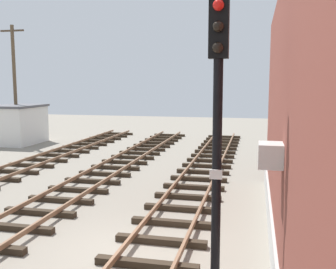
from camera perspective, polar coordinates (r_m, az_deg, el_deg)
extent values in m
plane|color=gray|center=(10.50, -5.83, -16.73)|extent=(80.00, 80.00, 0.00)
cube|color=#2D2319|center=(9.67, -3.15, -18.34)|extent=(2.50, 0.24, 0.18)
cube|color=#2D2319|center=(10.91, -1.06, -15.22)|extent=(2.50, 0.24, 0.18)
cube|color=#2D2319|center=(12.19, 0.55, -12.73)|extent=(2.50, 0.24, 0.18)
cube|color=#2D2319|center=(13.49, 1.83, -10.71)|extent=(2.50, 0.24, 0.18)
cube|color=#2D2319|center=(14.81, 2.87, -9.04)|extent=(2.50, 0.24, 0.18)
cube|color=#2D2319|center=(16.14, 3.73, -7.64)|extent=(2.50, 0.24, 0.18)
cube|color=#2D2319|center=(17.49, 4.46, -6.46)|extent=(2.50, 0.24, 0.18)
cube|color=#2D2319|center=(18.85, 5.08, -5.45)|extent=(2.50, 0.24, 0.18)
cube|color=#2D2319|center=(20.21, 5.61, -4.57)|extent=(2.50, 0.24, 0.18)
cube|color=#2D2319|center=(21.58, 6.08, -3.80)|extent=(2.50, 0.24, 0.18)
cube|color=#2D2319|center=(22.95, 6.49, -3.12)|extent=(2.50, 0.24, 0.18)
cube|color=#2D2319|center=(24.33, 6.85, -2.52)|extent=(2.50, 0.24, 0.18)
cube|color=#2D2319|center=(25.71, 7.17, -1.99)|extent=(2.50, 0.24, 0.18)
cube|color=#2D2319|center=(27.09, 7.46, -1.51)|extent=(2.50, 0.24, 0.18)
cube|color=#2D2319|center=(28.48, 7.72, -1.07)|extent=(2.50, 0.24, 0.18)
cube|color=#2D2319|center=(29.86, 7.96, -0.68)|extent=(2.50, 0.24, 0.18)
cube|color=#2D2319|center=(31.25, 8.18, -0.32)|extent=(2.50, 0.24, 0.18)
cube|color=brown|center=(10.41, -6.02, -15.45)|extent=(0.08, 45.02, 0.14)
cube|color=brown|center=(10.08, 2.09, -16.23)|extent=(0.08, 45.02, 0.14)
cube|color=#2D2319|center=(12.64, -21.43, -12.50)|extent=(2.50, 0.24, 0.18)
cube|color=#2D2319|center=(13.76, -18.10, -10.71)|extent=(2.50, 0.24, 0.18)
cube|color=#2D2319|center=(14.92, -15.31, -9.17)|extent=(2.50, 0.24, 0.18)
cube|color=#2D2319|center=(16.13, -12.95, -7.84)|extent=(2.50, 0.24, 0.18)
cube|color=#2D2319|center=(17.36, -10.94, -6.68)|extent=(2.50, 0.24, 0.18)
cube|color=#2D2319|center=(18.62, -9.20, -5.67)|extent=(2.50, 0.24, 0.18)
cube|color=#2D2319|center=(19.90, -7.69, -4.79)|extent=(2.50, 0.24, 0.18)
cube|color=#2D2319|center=(21.20, -6.36, -4.01)|extent=(2.50, 0.24, 0.18)
cube|color=#2D2319|center=(22.50, -5.19, -3.32)|extent=(2.50, 0.24, 0.18)
cube|color=#2D2319|center=(23.82, -4.16, -2.70)|extent=(2.50, 0.24, 0.18)
cube|color=#2D2319|center=(25.15, -3.23, -2.15)|extent=(2.50, 0.24, 0.18)
cube|color=#2D2319|center=(26.49, -2.39, -1.65)|extent=(2.50, 0.24, 0.18)
cube|color=#2D2319|center=(27.83, -1.64, -1.21)|extent=(2.50, 0.24, 0.18)
cube|color=#2D2319|center=(29.18, -0.96, -0.80)|extent=(2.50, 0.24, 0.18)
cube|color=#2D2319|center=(30.54, -0.33, -0.43)|extent=(2.50, 0.24, 0.18)
cube|color=#2D2319|center=(31.90, 0.24, -0.09)|extent=(2.50, 0.24, 0.18)
cube|color=brown|center=(11.66, -20.43, -13.33)|extent=(0.08, 45.02, 0.14)
cube|color=#2D2319|center=(20.27, -21.44, -5.02)|extent=(2.50, 0.24, 0.18)
cube|color=#2D2319|center=(21.46, -19.27, -4.25)|extent=(2.50, 0.24, 0.18)
cube|color=#2D2319|center=(22.67, -17.33, -3.55)|extent=(2.50, 0.24, 0.18)
cube|color=#2D2319|center=(23.92, -15.60, -2.92)|extent=(2.50, 0.24, 0.18)
cube|color=#2D2319|center=(25.19, -14.04, -2.35)|extent=(2.50, 0.24, 0.18)
cube|color=#2D2319|center=(26.47, -12.63, -1.84)|extent=(2.50, 0.24, 0.18)
cube|color=#2D2319|center=(27.77, -11.35, -1.37)|extent=(2.50, 0.24, 0.18)
cube|color=#2D2319|center=(29.09, -10.19, -0.94)|extent=(2.50, 0.24, 0.18)
cube|color=#2D2319|center=(30.42, -9.13, -0.55)|extent=(2.50, 0.24, 0.18)
cube|color=#2D2319|center=(31.76, -8.16, -0.20)|extent=(2.50, 0.24, 0.18)
cube|color=#2D2319|center=(33.11, -7.27, 0.13)|extent=(2.50, 0.24, 0.18)
cylinder|color=black|center=(7.59, 7.05, -7.30)|extent=(0.18, 0.18, 4.74)
cube|color=black|center=(7.41, 7.43, 15.12)|extent=(0.36, 0.24, 1.10)
sphere|color=red|center=(7.29, 7.34, 18.17)|extent=(0.20, 0.20, 0.20)
sphere|color=black|center=(7.23, 7.29, 15.31)|extent=(0.20, 0.20, 0.20)
sphere|color=black|center=(7.19, 7.24, 12.42)|extent=(0.20, 0.20, 0.20)
cube|color=white|center=(7.40, 6.97, -5.79)|extent=(0.24, 0.03, 0.18)
cube|color=#B2B2AD|center=(10.32, 14.86, -14.68)|extent=(0.08, 15.24, 0.90)
cube|color=silver|center=(7.40, 14.69, -2.91)|extent=(0.44, 0.60, 0.44)
cube|color=silver|center=(29.91, -21.01, 1.24)|extent=(2.80, 3.60, 2.60)
cube|color=#4C4C51|center=(29.80, -21.14, 3.88)|extent=(3.00, 3.80, 0.16)
cube|color=brown|center=(30.75, -23.19, 0.73)|extent=(0.06, 0.90, 2.00)
cylinder|color=brown|center=(30.34, -21.37, 6.75)|extent=(0.24, 0.24, 8.35)
cube|color=#4C3D2D|center=(30.56, -21.72, 13.85)|extent=(1.80, 0.12, 0.12)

